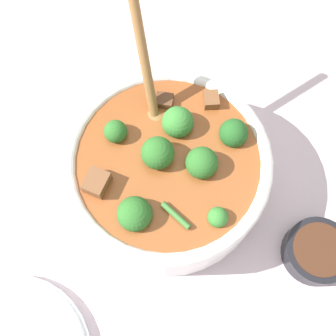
% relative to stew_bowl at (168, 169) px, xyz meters
% --- Properties ---
extents(ground_plane, '(4.00, 4.00, 0.00)m').
position_rel_stew_bowl_xyz_m(ground_plane, '(0.00, -0.00, -0.06)').
color(ground_plane, silver).
extents(stew_bowl, '(0.29, 0.26, 0.27)m').
position_rel_stew_bowl_xyz_m(stew_bowl, '(0.00, 0.00, 0.00)').
color(stew_bowl, white).
rests_on(stew_bowl, ground_plane).
extents(condiment_bowl, '(0.08, 0.08, 0.03)m').
position_rel_stew_bowl_xyz_m(condiment_bowl, '(0.20, 0.07, -0.04)').
color(condiment_bowl, black).
rests_on(condiment_bowl, ground_plane).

